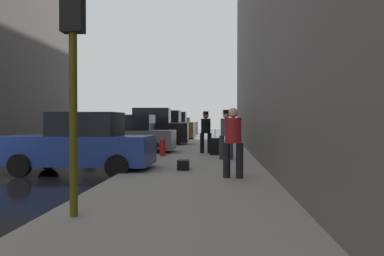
{
  "coord_description": "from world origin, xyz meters",
  "views": [
    {
      "loc": [
        6.62,
        -10.54,
        1.58
      ],
      "look_at": [
        5.76,
        3.72,
        1.3
      ],
      "focal_mm": 40.0,
      "sensor_mm": 36.0,
      "label": 1
    }
  ],
  "objects_px": {
    "parked_bronze_suv": "(164,127)",
    "parked_blue_sedan": "(81,145)",
    "traffic_light": "(73,39)",
    "rolling_suitcase": "(215,146)",
    "fire_hydrant": "(162,147)",
    "parked_silver_sedan": "(179,127)",
    "pedestrian_with_fedora": "(206,130)",
    "pedestrian_with_beanie": "(226,132)",
    "pedestrian_in_red_jacket": "(233,139)",
    "duffel_bag": "(183,165)",
    "parked_white_van": "(173,126)",
    "parked_gray_coupe": "(128,136)",
    "parked_black_suv": "(149,129)"
  },
  "relations": [
    {
      "from": "parked_white_van",
      "to": "parked_silver_sedan",
      "type": "distance_m",
      "value": 6.8
    },
    {
      "from": "parked_bronze_suv",
      "to": "parked_white_van",
      "type": "distance_m",
      "value": 5.97
    },
    {
      "from": "parked_silver_sedan",
      "to": "pedestrian_in_red_jacket",
      "type": "xyz_separation_m",
      "value": [
        4.35,
        -33.81,
        0.26
      ]
    },
    {
      "from": "duffel_bag",
      "to": "parked_bronze_suv",
      "type": "bearing_deg",
      "value": 98.77
    },
    {
      "from": "parked_blue_sedan",
      "to": "pedestrian_with_beanie",
      "type": "xyz_separation_m",
      "value": [
        4.28,
        3.1,
        0.29
      ]
    },
    {
      "from": "parked_blue_sedan",
      "to": "parked_white_van",
      "type": "height_order",
      "value": "parked_white_van"
    },
    {
      "from": "pedestrian_in_red_jacket",
      "to": "traffic_light",
      "type": "bearing_deg",
      "value": -120.18
    },
    {
      "from": "fire_hydrant",
      "to": "pedestrian_in_red_jacket",
      "type": "xyz_separation_m",
      "value": [
        2.55,
        -6.24,
        0.61
      ]
    },
    {
      "from": "pedestrian_in_red_jacket",
      "to": "parked_bronze_suv",
      "type": "bearing_deg",
      "value": 101.68
    },
    {
      "from": "pedestrian_in_red_jacket",
      "to": "fire_hydrant",
      "type": "bearing_deg",
      "value": 112.19
    },
    {
      "from": "parked_white_van",
      "to": "pedestrian_in_red_jacket",
      "type": "xyz_separation_m",
      "value": [
        4.35,
        -27.02,
        0.07
      ]
    },
    {
      "from": "parked_silver_sedan",
      "to": "pedestrian_with_fedora",
      "type": "relative_size",
      "value": 2.38
    },
    {
      "from": "parked_blue_sedan",
      "to": "duffel_bag",
      "type": "distance_m",
      "value": 3.06
    },
    {
      "from": "pedestrian_with_fedora",
      "to": "pedestrian_with_beanie",
      "type": "height_order",
      "value": "same"
    },
    {
      "from": "parked_bronze_suv",
      "to": "duffel_bag",
      "type": "height_order",
      "value": "parked_bronze_suv"
    },
    {
      "from": "parked_white_van",
      "to": "pedestrian_with_beanie",
      "type": "height_order",
      "value": "parked_white_van"
    },
    {
      "from": "parked_white_van",
      "to": "parked_blue_sedan",
      "type": "bearing_deg",
      "value": -90.0
    },
    {
      "from": "pedestrian_in_red_jacket",
      "to": "pedestrian_with_beanie",
      "type": "height_order",
      "value": "pedestrian_with_beanie"
    },
    {
      "from": "parked_white_van",
      "to": "pedestrian_with_fedora",
      "type": "xyz_separation_m",
      "value": [
        3.47,
        -19.32,
        0.1
      ]
    },
    {
      "from": "fire_hydrant",
      "to": "parked_gray_coupe",
      "type": "bearing_deg",
      "value": 132.2
    },
    {
      "from": "parked_silver_sedan",
      "to": "rolling_suitcase",
      "type": "height_order",
      "value": "parked_silver_sedan"
    },
    {
      "from": "fire_hydrant",
      "to": "traffic_light",
      "type": "distance_m",
      "value": 10.78
    },
    {
      "from": "traffic_light",
      "to": "rolling_suitcase",
      "type": "height_order",
      "value": "traffic_light"
    },
    {
      "from": "rolling_suitcase",
      "to": "parked_blue_sedan",
      "type": "bearing_deg",
      "value": -126.98
    },
    {
      "from": "pedestrian_with_fedora",
      "to": "pedestrian_in_red_jacket",
      "type": "height_order",
      "value": "pedestrian_with_fedora"
    },
    {
      "from": "parked_blue_sedan",
      "to": "rolling_suitcase",
      "type": "distance_m",
      "value": 6.44
    },
    {
      "from": "parked_bronze_suv",
      "to": "duffel_bag",
      "type": "relative_size",
      "value": 10.59
    },
    {
      "from": "parked_silver_sedan",
      "to": "pedestrian_with_beanie",
      "type": "xyz_separation_m",
      "value": [
        4.28,
        -28.94,
        0.29
      ]
    },
    {
      "from": "parked_black_suv",
      "to": "fire_hydrant",
      "type": "xyz_separation_m",
      "value": [
        1.8,
        -8.02,
        -0.54
      ]
    },
    {
      "from": "pedestrian_with_fedora",
      "to": "duffel_bag",
      "type": "bearing_deg",
      "value": -94.37
    },
    {
      "from": "parked_bronze_suv",
      "to": "pedestrian_with_beanie",
      "type": "distance_m",
      "value": 16.73
    },
    {
      "from": "fire_hydrant",
      "to": "duffel_bag",
      "type": "distance_m",
      "value": 4.82
    },
    {
      "from": "parked_black_suv",
      "to": "pedestrian_with_beanie",
      "type": "xyz_separation_m",
      "value": [
        4.28,
        -9.39,
        0.1
      ]
    },
    {
      "from": "parked_blue_sedan",
      "to": "parked_silver_sedan",
      "type": "height_order",
      "value": "same"
    },
    {
      "from": "pedestrian_with_beanie",
      "to": "rolling_suitcase",
      "type": "bearing_deg",
      "value": 101.41
    },
    {
      "from": "parked_black_suv",
      "to": "parked_blue_sedan",
      "type": "bearing_deg",
      "value": -90.0
    },
    {
      "from": "parked_bronze_suv",
      "to": "parked_blue_sedan",
      "type": "bearing_deg",
      "value": -90.0
    },
    {
      "from": "parked_blue_sedan",
      "to": "traffic_light",
      "type": "xyz_separation_m",
      "value": [
        1.85,
        -6.07,
        1.91
      ]
    },
    {
      "from": "parked_blue_sedan",
      "to": "pedestrian_in_red_jacket",
      "type": "bearing_deg",
      "value": -22.15
    },
    {
      "from": "parked_silver_sedan",
      "to": "fire_hydrant",
      "type": "xyz_separation_m",
      "value": [
        1.8,
        -27.57,
        -0.35
      ]
    },
    {
      "from": "parked_silver_sedan",
      "to": "parked_gray_coupe",
      "type": "bearing_deg",
      "value": -90.0
    },
    {
      "from": "parked_bronze_suv",
      "to": "parked_white_van",
      "type": "bearing_deg",
      "value": 90.0
    },
    {
      "from": "parked_blue_sedan",
      "to": "fire_hydrant",
      "type": "height_order",
      "value": "parked_blue_sedan"
    },
    {
      "from": "fire_hydrant",
      "to": "traffic_light",
      "type": "height_order",
      "value": "traffic_light"
    },
    {
      "from": "pedestrian_in_red_jacket",
      "to": "pedestrian_with_beanie",
      "type": "relative_size",
      "value": 0.96
    },
    {
      "from": "fire_hydrant",
      "to": "traffic_light",
      "type": "xyz_separation_m",
      "value": [
        0.05,
        -10.54,
        2.26
      ]
    },
    {
      "from": "fire_hydrant",
      "to": "pedestrian_with_fedora",
      "type": "bearing_deg",
      "value": 41.09
    },
    {
      "from": "pedestrian_with_beanie",
      "to": "parked_white_van",
      "type": "bearing_deg",
      "value": 100.94
    },
    {
      "from": "parked_silver_sedan",
      "to": "pedestrian_in_red_jacket",
      "type": "bearing_deg",
      "value": -82.67
    },
    {
      "from": "parked_blue_sedan",
      "to": "parked_black_suv",
      "type": "distance_m",
      "value": 12.49
    }
  ]
}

